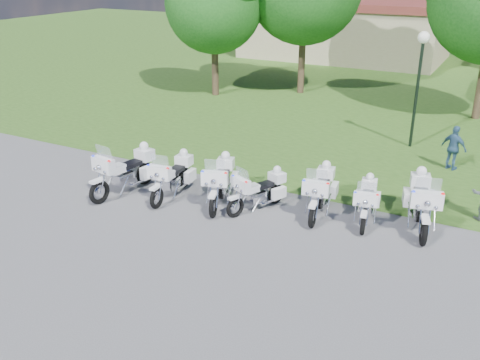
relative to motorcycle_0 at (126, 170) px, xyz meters
The scene contains 12 objects.
ground 4.44m from the motorcycle_0, ahead, with size 100.00×100.00×0.00m, color #545459.
grass_lawn 26.69m from the motorcycle_0, 80.67° to the left, with size 100.00×48.00×0.01m, color #31581C.
motorcycle_0 is the anchor object (origin of this frame).
motorcycle_1 1.53m from the motorcycle_0, 17.04° to the left, with size 0.90×2.39×1.60m.
motorcycle_2 3.11m from the motorcycle_0, 13.32° to the left, with size 1.30×2.41×1.68m.
motorcycle_3 4.35m from the motorcycle_0, 11.26° to the left, with size 1.26×2.05×1.47m.
motorcycle_4 6.10m from the motorcycle_0, 14.01° to the left, with size 1.03×2.42×1.64m.
motorcycle_5 7.43m from the motorcycle_0, 12.43° to the left, with size 0.96×2.13×1.44m.
motorcycle_6 8.89m from the motorcycle_0, 12.70° to the left, with size 1.31×2.59×1.78m.
lamp_post 11.53m from the motorcycle_0, 51.15° to the left, with size 0.44×0.44×4.44m.
building_west 27.41m from the motorcycle_0, 93.51° to the left, with size 14.56×8.32×4.10m.
bystander_c 11.20m from the motorcycle_0, 37.88° to the left, with size 0.93×0.39×1.59m, color #345A7E.
Camera 1 is at (6.17, -11.43, 6.93)m, focal length 40.00 mm.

